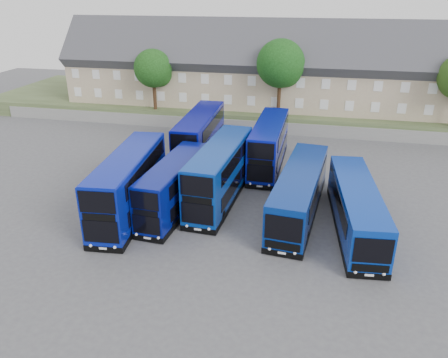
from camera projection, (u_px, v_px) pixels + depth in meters
ground at (216, 228)px, 32.89m from camera, size 120.00×120.00×0.00m
retaining_wall at (260, 127)px, 54.05m from camera, size 70.00×0.40×1.50m
earth_bank at (270, 105)px, 62.90m from camera, size 80.00×20.00×2.00m
terrace_row at (291, 72)px, 56.48m from camera, size 60.00×10.40×11.20m
dd_front_left at (129, 185)px, 34.23m from camera, size 3.81×12.33×4.83m
dd_front_mid at (174, 188)px, 34.65m from camera, size 3.09×10.53×4.13m
dd_front_right at (220, 174)px, 36.36m from camera, size 3.44×12.16×4.78m
dd_rear_left at (200, 138)px, 45.02m from camera, size 3.08×12.17×4.81m
dd_rear_right at (269, 145)px, 43.18m from camera, size 2.79×11.63×4.61m
coach_east_a at (299, 193)px, 34.26m from camera, size 4.15×13.57×3.65m
coach_east_b at (356, 209)px, 32.01m from camera, size 3.86×12.86×3.47m
tree_west at (154, 70)px, 55.19m from camera, size 4.80×4.80×7.65m
tree_mid at (282, 65)px, 52.12m from camera, size 5.76×5.76×9.18m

